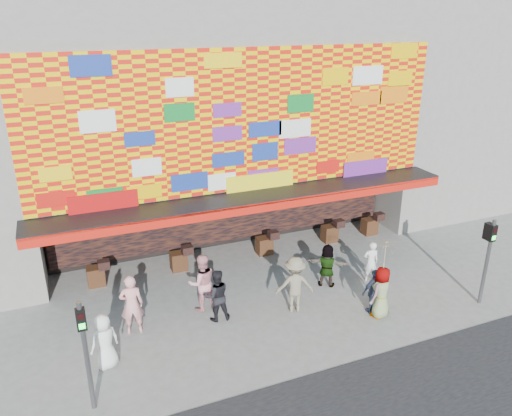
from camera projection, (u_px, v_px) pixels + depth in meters
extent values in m
plane|color=slate|center=(293.00, 319.00, 15.76)|extent=(90.00, 90.00, 0.00)
cube|color=gray|center=(209.00, 79.00, 20.26)|extent=(15.00, 8.00, 7.00)
cube|color=black|center=(207.00, 188.00, 22.95)|extent=(15.00, 6.00, 3.00)
cube|color=gray|center=(36.00, 251.00, 16.91)|extent=(0.40, 2.00, 3.00)
cube|color=gray|center=(391.00, 195.00, 22.11)|extent=(0.40, 2.00, 3.00)
cube|color=black|center=(252.00, 196.00, 17.58)|extent=(15.20, 1.60, 0.12)
cube|color=red|center=(261.00, 208.00, 16.97)|extent=(15.20, 0.04, 0.35)
cube|color=#FFC900|center=(246.00, 121.00, 17.13)|extent=(14.80, 0.08, 4.90)
cube|color=black|center=(230.00, 211.00, 20.22)|extent=(14.00, 0.25, 2.50)
cube|color=gray|center=(457.00, 77.00, 25.07)|extent=(11.00, 8.00, 12.00)
cylinder|color=#59595B|center=(87.00, 357.00, 11.71)|extent=(0.12, 0.12, 3.00)
cube|color=black|center=(81.00, 319.00, 11.33)|extent=(0.22, 0.18, 0.55)
cube|color=black|center=(81.00, 317.00, 11.20)|extent=(0.14, 0.02, 0.14)
cube|color=#19E533|center=(82.00, 326.00, 11.29)|extent=(0.14, 0.02, 0.14)
cylinder|color=#59595B|center=(487.00, 263.00, 16.13)|extent=(0.12, 0.12, 3.00)
cube|color=black|center=(492.00, 233.00, 15.75)|extent=(0.22, 0.18, 0.55)
cube|color=black|center=(495.00, 230.00, 15.62)|extent=(0.14, 0.02, 0.14)
cube|color=#19E533|center=(494.00, 238.00, 15.71)|extent=(0.14, 0.02, 0.14)
imported|color=white|center=(105.00, 341.00, 13.39)|extent=(0.92, 0.75, 1.62)
imported|color=pink|center=(132.00, 305.00, 14.79)|extent=(0.76, 0.55, 1.92)
imported|color=black|center=(217.00, 295.00, 15.48)|extent=(0.88, 0.72, 1.71)
imported|color=#7B7259|center=(295.00, 285.00, 15.91)|extent=(1.37, 0.99, 1.90)
imported|color=#2C354D|center=(374.00, 291.00, 15.89)|extent=(0.90, 0.38, 1.53)
imported|color=gray|center=(327.00, 265.00, 17.46)|extent=(1.45, 1.24, 1.58)
imported|color=gray|center=(381.00, 292.00, 15.64)|extent=(0.98, 0.80, 1.72)
imported|color=silver|center=(371.00, 262.00, 17.79)|extent=(0.63, 0.49, 1.52)
imported|color=pink|center=(202.00, 283.00, 15.98)|extent=(0.94, 0.74, 1.94)
imported|color=#D8B888|center=(385.00, 255.00, 15.16)|extent=(1.20, 1.21, 0.94)
cylinder|color=#4C3326|center=(383.00, 281.00, 15.50)|extent=(0.02, 0.02, 1.00)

